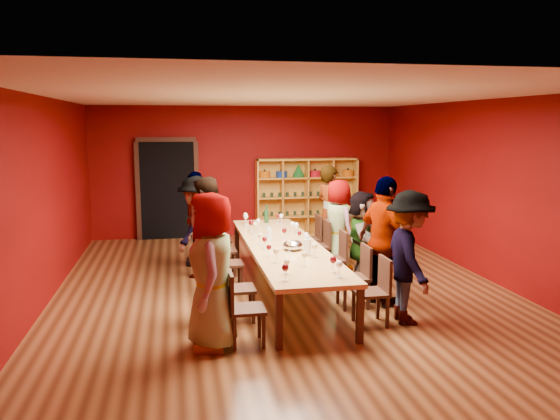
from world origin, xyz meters
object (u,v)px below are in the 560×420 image
Objects in this scene: shelving_unit at (306,193)px; person_right_1 at (385,242)px; person_left_4 at (196,218)px; chair_person_right_0 at (377,287)px; chair_person_right_4 at (313,236)px; person_left_2 at (205,235)px; chair_person_left_4 at (216,237)px; chair_person_left_2 at (224,260)px; person_right_0 at (409,257)px; chair_person_right_3 at (321,243)px; spittoon_bowl at (293,245)px; tasting_table at (284,248)px; person_left_0 at (212,271)px; person_right_3 at (338,225)px; person_right_4 at (329,213)px; chair_person_left_3 at (219,247)px; person_left_1 at (206,260)px; chair_person_left_1 at (233,284)px; wine_bottle at (266,216)px; chair_person_right_1 at (359,273)px; person_right_2 at (362,238)px; chair_person_left_0 at (240,304)px; person_left_3 at (197,227)px; chair_person_right_2 at (337,255)px.

person_right_1 is at bearing -91.17° from shelving_unit.
person_left_4 is 1.96× the size of chair_person_right_0.
chair_person_right_0 and chair_person_right_4 have the same top height.
person_left_2 is 1.82m from chair_person_left_4.
person_right_0 is at bearing -38.91° from chair_person_left_2.
chair_person_left_4 is at bearing 116.98° from chair_person_right_0.
shelving_unit is 3.24m from chair_person_right_3.
person_left_2 is (-0.28, -0.00, 0.40)m from chair_person_left_2.
chair_person_left_2 is 2.98× the size of spittoon_bowl.
person_right_1 is (0.38, 0.71, 0.44)m from chair_person_right_0.
person_left_0 reaches higher than tasting_table.
person_right_3 is 0.62m from person_right_4.
chair_person_left_4 is at bearing 90.00° from chair_person_left_2.
person_left_4 reaches higher than chair_person_right_4.
chair_person_left_2 is 0.91m from chair_person_left_3.
person_left_1 reaches higher than chair_person_left_3.
person_left_2 is at bearing 154.30° from spittoon_bowl.
chair_person_right_0 is at bearing 134.60° from person_right_1.
person_left_1 is 1.89× the size of chair_person_right_0.
chair_person_left_3 is at bearing 26.29° from person_left_4.
chair_person_left_1 is at bearing -128.77° from chair_person_right_3.
spittoon_bowl is 2.29m from wine_bottle.
person_left_0 is 2.43m from chair_person_right_1.
chair_person_left_4 is 1.03m from wine_bottle.
person_right_2 is at bearing -19.43° from person_right_1.
chair_person_right_1 is (2.15, 1.05, -0.42)m from person_left_0.
chair_person_left_4 is (0.00, 1.75, 0.00)m from chair_person_left_2.
chair_person_left_1 is 3.13m from person_left_4.
person_right_4 reaches higher than person_right_3.
person_left_0 is 4.05m from wine_bottle.
chair_person_left_4 is 3.64m from person_right_1.
spittoon_bowl is (0.97, 1.55, 0.32)m from chair_person_left_0.
person_left_3 is (-2.69, -3.19, -0.12)m from shelving_unit.
chair_person_right_1 is (0.00, 0.71, 0.00)m from chair_person_right_0.
person_right_1 is at bearing 5.96° from chair_person_left_1.
chair_person_right_4 is (0.00, 2.65, 0.00)m from chair_person_right_1.
chair_person_left_1 is 0.58× the size of person_right_2.
chair_person_left_2 is 2.59× the size of wine_bottle.
chair_person_right_4 reaches higher than tasting_table.
chair_person_right_1 is 0.58× the size of person_right_2.
chair_person_right_3 is at bearing 60.88° from spittoon_bowl.
person_right_0 is (2.61, -3.57, 0.01)m from person_left_4.
chair_person_left_2 is 0.55× the size of person_right_3.
person_right_3 is at bearing 43.18° from tasting_table.
shelving_unit reaches higher than person_right_2.
tasting_table is 1.46m from chair_person_left_1.
person_left_4 is 2.50m from person_right_4.
person_right_2 reaches higher than chair_person_right_2.
person_right_0 is at bearing -90.48° from shelving_unit.
person_right_1 is 1.22× the size of person_right_2.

